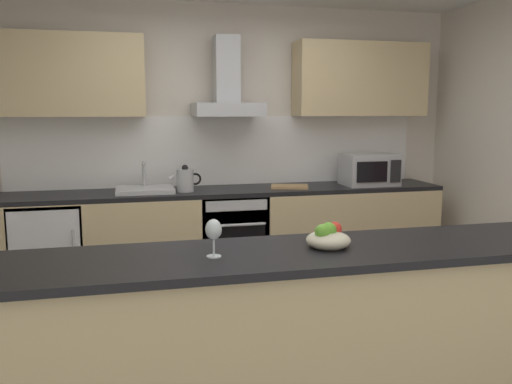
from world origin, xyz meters
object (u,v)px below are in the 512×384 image
(refrigerator, at_px, (51,251))
(chopping_board, at_px, (290,187))
(kettle, at_px, (185,180))
(range_hood, at_px, (227,91))
(oven, at_px, (231,236))
(sink, at_px, (145,189))
(fruit_bowl, at_px, (328,238))
(wine_glass, at_px, (214,231))
(microwave, at_px, (369,170))

(refrigerator, height_order, chopping_board, chopping_board)
(kettle, distance_m, range_hood, 0.90)
(kettle, bearing_deg, chopping_board, 0.59)
(refrigerator, bearing_deg, oven, 0.10)
(refrigerator, xyz_separation_m, range_hood, (1.57, 0.13, 1.36))
(oven, distance_m, range_hood, 1.33)
(sink, xyz_separation_m, fruit_bowl, (0.81, -2.33, 0.06))
(wine_glass, height_order, fruit_bowl, wine_glass)
(microwave, bearing_deg, refrigerator, 179.51)
(oven, height_order, chopping_board, chopping_board)
(oven, xyz_separation_m, kettle, (-0.41, -0.03, 0.55))
(sink, xyz_separation_m, wine_glass, (0.23, -2.38, 0.14))
(refrigerator, relative_size, sink, 1.70)
(microwave, distance_m, chopping_board, 0.81)
(refrigerator, distance_m, kettle, 1.30)
(microwave, bearing_deg, kettle, -179.81)
(kettle, xyz_separation_m, wine_glass, (-0.12, -2.34, 0.06))
(wine_glass, bearing_deg, chopping_board, 65.14)
(oven, height_order, refrigerator, oven)
(range_hood, xyz_separation_m, chopping_board, (0.56, -0.15, -0.88))
(wine_glass, distance_m, chopping_board, 2.59)
(sink, bearing_deg, range_hood, 8.82)
(refrigerator, bearing_deg, microwave, -0.49)
(oven, bearing_deg, refrigerator, -179.90)
(wine_glass, bearing_deg, oven, 77.36)
(oven, xyz_separation_m, chopping_board, (0.56, -0.02, 0.45))
(refrigerator, xyz_separation_m, kettle, (1.16, -0.03, 0.58))
(wine_glass, bearing_deg, range_hood, 78.00)
(sink, bearing_deg, chopping_board, -1.51)
(refrigerator, bearing_deg, chopping_board, -0.56)
(sink, height_order, kettle, sink)
(fruit_bowl, bearing_deg, oven, 91.13)
(sink, xyz_separation_m, range_hood, (0.76, 0.12, 0.86))
(microwave, bearing_deg, sink, 178.95)
(sink, height_order, wine_glass, sink)
(kettle, xyz_separation_m, range_hood, (0.41, 0.16, 0.78))
(kettle, bearing_deg, fruit_bowl, -78.67)
(sink, bearing_deg, oven, -0.82)
(refrigerator, relative_size, range_hood, 1.18)
(range_hood, distance_m, chopping_board, 1.05)
(refrigerator, xyz_separation_m, fruit_bowl, (1.62, -2.32, 0.57))
(kettle, bearing_deg, range_hood, 21.56)
(microwave, distance_m, sink, 2.12)
(microwave, relative_size, chopping_board, 1.47)
(chopping_board, bearing_deg, fruit_bowl, -102.50)
(oven, xyz_separation_m, range_hood, (0.00, 0.13, 1.33))
(wine_glass, xyz_separation_m, chopping_board, (1.09, 2.35, -0.16))
(kettle, distance_m, chopping_board, 0.97)
(refrigerator, height_order, sink, sink)
(kettle, relative_size, chopping_board, 0.85)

